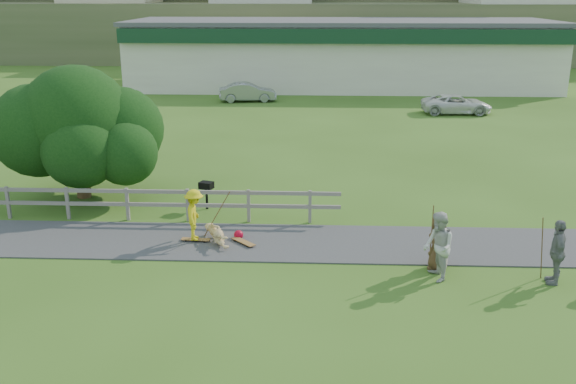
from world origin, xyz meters
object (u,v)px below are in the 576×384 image
at_px(bbq, 207,195).
at_px(spectator_a, 438,247).
at_px(spectator_b, 557,252).
at_px(car_white, 456,104).
at_px(skater_fallen, 217,234).
at_px(tree, 79,144).
at_px(car_silver, 248,92).
at_px(spectator_c, 438,241).
at_px(skater_rider, 195,218).

bearing_deg(bbq, spectator_a, -18.53).
bearing_deg(spectator_a, spectator_b, 80.32).
bearing_deg(car_white, skater_fallen, 150.94).
height_order(car_white, bbq, car_white).
bearing_deg(tree, car_white, 45.67).
bearing_deg(bbq, skater_fallen, -55.83).
relative_size(skater_fallen, spectator_b, 0.90).
distance_m(skater_fallen, car_silver, 25.81).
distance_m(spectator_b, car_white, 24.25).
height_order(spectator_b, car_white, spectator_b).
xyz_separation_m(spectator_c, car_white, (5.28, 23.34, -0.20)).
xyz_separation_m(spectator_b, spectator_c, (-2.87, 0.78, -0.08)).
bearing_deg(skater_fallen, spectator_b, -40.46).
bearing_deg(car_white, skater_rider, 149.55).
bearing_deg(spectator_b, skater_fallen, -93.33).
distance_m(spectator_c, bbq, 8.51).
distance_m(spectator_b, car_silver, 30.13).
xyz_separation_m(car_silver, bbq, (0.95, -22.61, -0.15)).
bearing_deg(spectator_b, car_silver, -147.73).
relative_size(car_silver, tree, 0.61).
relative_size(spectator_c, car_white, 0.37).
height_order(skater_fallen, spectator_a, spectator_a).
distance_m(skater_rider, skater_fallen, 0.83).
bearing_deg(spectator_a, bbq, -136.15).
distance_m(car_silver, tree, 21.84).
bearing_deg(skater_fallen, car_white, 36.03).
distance_m(spectator_a, car_white, 24.65).
xyz_separation_m(spectator_b, car_white, (2.40, 24.12, -0.28)).
height_order(skater_rider, car_silver, skater_rider).
relative_size(spectator_b, bbq, 1.78).
bearing_deg(skater_fallen, spectator_a, -46.40).
xyz_separation_m(car_white, tree, (-17.10, -17.50, 1.42)).
xyz_separation_m(car_white, bbq, (-12.36, -18.65, -0.10)).
height_order(spectator_b, spectator_c, spectator_b).
bearing_deg(spectator_c, skater_rider, -73.21).
bearing_deg(spectator_b, spectator_c, -94.20).
bearing_deg(car_silver, skater_rider, 174.56).
bearing_deg(skater_rider, spectator_b, -109.34).
bearing_deg(car_white, spectator_a, 166.15).
relative_size(skater_rider, car_white, 0.37).
height_order(spectator_c, bbq, spectator_c).
distance_m(car_silver, car_white, 13.88).
bearing_deg(spectator_a, car_white, 159.05).
bearing_deg(skater_rider, skater_fallen, -98.70).
height_order(car_silver, tree, tree).
xyz_separation_m(skater_fallen, car_white, (11.53, 21.78, 0.30)).
height_order(skater_rider, spectator_b, spectator_b).
bearing_deg(spectator_a, car_silver, -172.53).
bearing_deg(car_white, spectator_c, 166.09).
height_order(skater_fallen, spectator_c, spectator_c).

